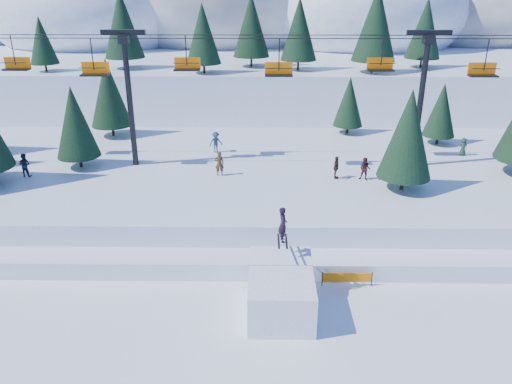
{
  "coord_description": "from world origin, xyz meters",
  "views": [
    {
      "loc": [
        1.07,
        -19.42,
        15.9
      ],
      "look_at": [
        0.74,
        6.0,
        5.2
      ],
      "focal_mm": 35.0,
      "sensor_mm": 36.0,
      "label": 1
    }
  ],
  "objects_px": {
    "jump_kicker": "(281,292)",
    "chairlift": "(265,78)",
    "banner_near": "(347,278)",
    "banner_far": "(408,271)"
  },
  "relations": [
    {
      "from": "banner_far",
      "to": "chairlift",
      "type": "bearing_deg",
      "value": 123.19
    },
    {
      "from": "banner_far",
      "to": "banner_near",
      "type": "bearing_deg",
      "value": -168.57
    },
    {
      "from": "banner_near",
      "to": "banner_far",
      "type": "bearing_deg",
      "value": 11.43
    },
    {
      "from": "jump_kicker",
      "to": "chairlift",
      "type": "distance_m",
      "value": 17.84
    },
    {
      "from": "chairlift",
      "to": "banner_near",
      "type": "relative_size",
      "value": 16.08
    },
    {
      "from": "jump_kicker",
      "to": "banner_near",
      "type": "xyz_separation_m",
      "value": [
        3.84,
        2.5,
        -0.71
      ]
    },
    {
      "from": "chairlift",
      "to": "banner_near",
      "type": "height_order",
      "value": "chairlift"
    },
    {
      "from": "banner_near",
      "to": "chairlift",
      "type": "bearing_deg",
      "value": 109.26
    },
    {
      "from": "jump_kicker",
      "to": "banner_far",
      "type": "distance_m",
      "value": 8.15
    },
    {
      "from": "banner_far",
      "to": "jump_kicker",
      "type": "bearing_deg",
      "value": -156.57
    }
  ]
}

